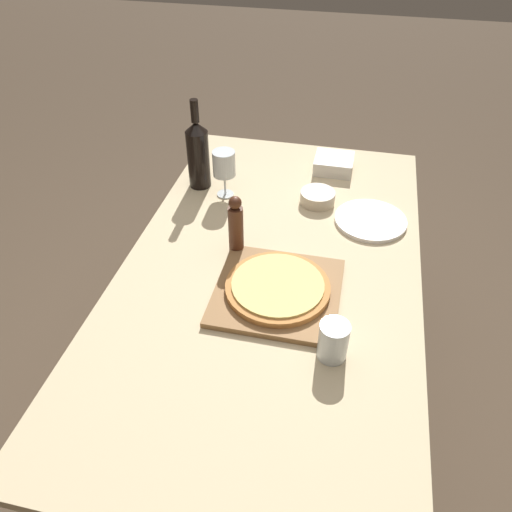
% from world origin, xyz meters
% --- Properties ---
extents(ground_plane, '(12.00, 12.00, 0.00)m').
position_xyz_m(ground_plane, '(0.00, 0.00, 0.00)').
color(ground_plane, '#4C3D2D').
extents(dining_table, '(0.88, 1.59, 0.75)m').
position_xyz_m(dining_table, '(0.00, 0.00, 0.66)').
color(dining_table, '#CCB78E').
rests_on(dining_table, ground_plane).
extents(cutting_board, '(0.35, 0.34, 0.02)m').
position_xyz_m(cutting_board, '(0.04, -0.11, 0.76)').
color(cutting_board, olive).
rests_on(cutting_board, dining_table).
extents(pizza, '(0.29, 0.29, 0.02)m').
position_xyz_m(pizza, '(0.04, -0.11, 0.78)').
color(pizza, '#BC7A3D').
rests_on(pizza, cutting_board).
extents(wine_bottle, '(0.08, 0.08, 0.33)m').
position_xyz_m(wine_bottle, '(-0.34, 0.39, 0.88)').
color(wine_bottle, black).
rests_on(wine_bottle, dining_table).
extents(pepper_mill, '(0.05, 0.05, 0.20)m').
position_xyz_m(pepper_mill, '(-0.12, 0.05, 0.84)').
color(pepper_mill, '#4C2819').
rests_on(pepper_mill, dining_table).
extents(wine_glass, '(0.08, 0.08, 0.17)m').
position_xyz_m(wine_glass, '(-0.24, 0.35, 0.87)').
color(wine_glass, silver).
rests_on(wine_glass, dining_table).
extents(small_bowl, '(0.12, 0.12, 0.04)m').
position_xyz_m(small_bowl, '(0.09, 0.37, 0.77)').
color(small_bowl, beige).
rests_on(small_bowl, dining_table).
extents(drinking_tumbler, '(0.07, 0.07, 0.11)m').
position_xyz_m(drinking_tumbler, '(0.21, -0.30, 0.80)').
color(drinking_tumbler, silver).
rests_on(drinking_tumbler, dining_table).
extents(dinner_plate, '(0.24, 0.24, 0.01)m').
position_xyz_m(dinner_plate, '(0.28, 0.29, 0.75)').
color(dinner_plate, white).
rests_on(dinner_plate, dining_table).
extents(food_container, '(0.14, 0.14, 0.05)m').
position_xyz_m(food_container, '(0.13, 0.61, 0.77)').
color(food_container, beige).
rests_on(food_container, dining_table).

